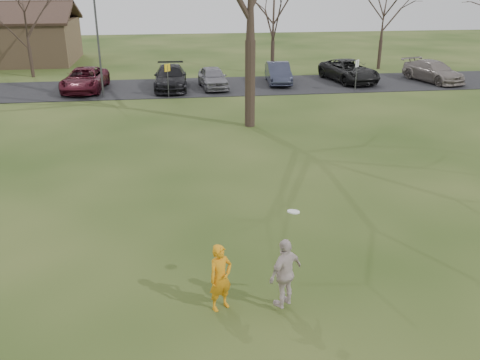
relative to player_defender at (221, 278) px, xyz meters
name	(u,v)px	position (x,y,z in m)	size (l,w,h in m)	color
ground	(263,304)	(0.99, 0.01, -0.80)	(120.00, 120.00, 0.00)	#1E380F
parking_strip	(198,87)	(0.99, 25.01, -0.78)	(62.00, 6.50, 0.04)	black
player_defender	(221,278)	(0.00, 0.00, 0.00)	(0.58, 0.38, 1.60)	orange
car_2	(85,79)	(-6.39, 24.74, -0.03)	(2.42, 5.25, 1.46)	#501220
car_3	(170,78)	(-0.85, 24.54, -0.01)	(2.10, 5.16, 1.50)	black
car_4	(213,78)	(1.96, 24.43, -0.06)	(1.65, 4.10, 1.40)	slate
car_5	(278,73)	(6.61, 25.46, -0.05)	(1.50, 4.31, 1.42)	#2C3043
car_6	(349,71)	(11.71, 25.43, -0.01)	(2.50, 5.41, 1.50)	black
car_7	(433,71)	(17.60, 24.58, -0.04)	(2.02, 4.96, 1.44)	gray
catching_play	(285,273)	(1.42, -0.24, 0.15)	(1.02, 0.90, 2.26)	beige
lamp_post	(97,32)	(-5.01, 22.51, 3.17)	(0.34, 0.34, 6.27)	#47474C
sign_yellow	(168,74)	(-1.01, 22.01, 0.65)	(0.35, 0.35, 2.08)	#47474C
sign_white	(357,70)	(10.99, 22.01, 0.65)	(0.35, 0.35, 2.08)	#47474C
small_tree_row	(251,21)	(5.37, 30.07, 3.10)	(55.00, 5.90, 8.50)	#352821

